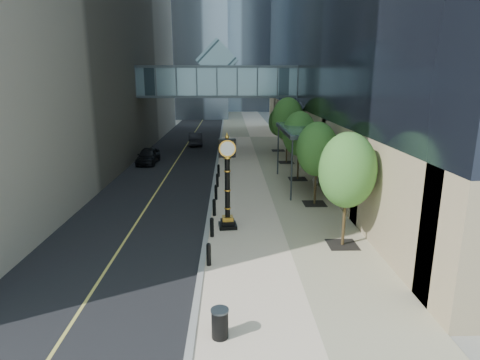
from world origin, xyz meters
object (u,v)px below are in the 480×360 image
street_clock (227,189)px  pedestrian (316,177)px  car_near (148,156)px  trash_bin (220,324)px  car_far (196,139)px

street_clock → pedestrian: bearing=46.1°
pedestrian → car_near: size_ratio=0.37×
trash_bin → car_far: size_ratio=0.19×
pedestrian → street_clock: bearing=44.4°
pedestrian → car_far: 22.44m
trash_bin → car_far: car_far is taller
pedestrian → car_far: (-10.40, 19.89, -0.08)m
trash_bin → car_near: 27.54m
street_clock → car_far: size_ratio=1.08×
trash_bin → car_near: size_ratio=0.21×
street_clock → pedestrian: size_ratio=3.12×
trash_bin → pedestrian: pedestrian is taller
street_clock → car_far: street_clock is taller
pedestrian → trash_bin: bearing=62.1°
trash_bin → car_near: car_near is taller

